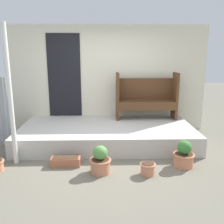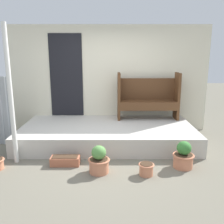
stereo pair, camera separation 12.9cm
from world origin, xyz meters
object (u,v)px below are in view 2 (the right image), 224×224
support_post (10,96)px  flower_pot_middle (99,161)px  flower_pot_far_right (183,156)px  flower_pot_right (146,169)px  planter_box_rect (65,161)px  bench (148,96)px

support_post → flower_pot_middle: (1.53, -0.41, -1.01)m
flower_pot_middle → flower_pot_far_right: (1.45, 0.19, 0.00)m
support_post → flower_pot_right: size_ratio=9.32×
flower_pot_middle → flower_pot_far_right: size_ratio=0.99×
planter_box_rect → flower_pot_far_right: bearing=-2.8°
flower_pot_right → flower_pot_far_right: flower_pot_far_right is taller
flower_pot_far_right → flower_pot_middle: bearing=-172.6°
bench → support_post: bearing=-148.2°
flower_pot_right → flower_pot_far_right: 0.74m
bench → flower_pot_far_right: (0.38, -1.88, -0.73)m
flower_pot_middle → support_post: bearing=164.9°
flower_pot_right → planter_box_rect: (-1.39, 0.38, -0.03)m
bench → planter_box_rect: bench is taller
flower_pot_middle → planter_box_rect: (-0.61, 0.29, -0.13)m
support_post → flower_pot_far_right: support_post is taller
flower_pot_middle → planter_box_rect: flower_pot_middle is taller
bench → flower_pot_far_right: bearing=-79.2°
bench → flower_pot_middle: 2.44m
support_post → planter_box_rect: support_post is taller
planter_box_rect → support_post: bearing=172.2°
bench → flower_pot_middle: bearing=-118.0°
planter_box_rect → flower_pot_middle: bearing=-25.2°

